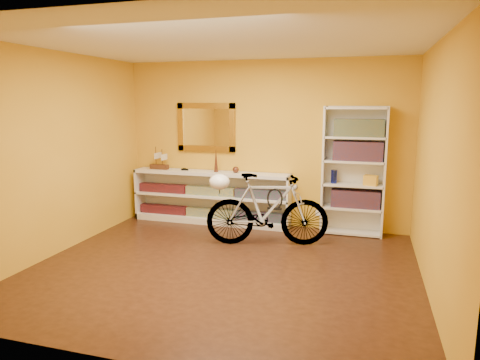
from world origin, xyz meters
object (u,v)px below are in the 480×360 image
(bicycle, at_px, (267,210))
(helmet, at_px, (219,182))
(console_unit, at_px, (211,197))
(bookcase, at_px, (353,172))

(bicycle, height_order, helmet, bicycle)
(console_unit, height_order, bookcase, bookcase)
(bookcase, height_order, bicycle, bookcase)
(bicycle, bearing_deg, bookcase, -66.61)
(bookcase, bearing_deg, helmet, -149.49)
(bookcase, xyz_separation_m, helmet, (-1.73, -1.02, -0.06))
(console_unit, distance_m, bicycle, 1.40)
(bicycle, bearing_deg, helmet, 90.00)
(console_unit, relative_size, helmet, 9.23)
(bicycle, distance_m, helmet, 0.76)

